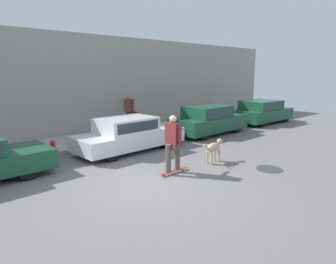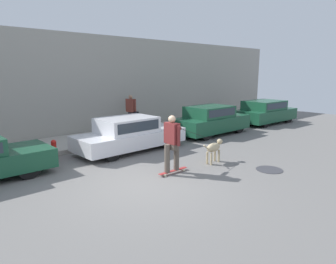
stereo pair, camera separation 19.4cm
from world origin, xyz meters
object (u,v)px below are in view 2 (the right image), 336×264
(parked_car_3, at_px, (265,112))
(pedestrian_with_bag, at_px, (131,111))
(parked_car_2, at_px, (211,121))
(parked_car_1, at_px, (130,135))
(skateboarder, at_px, (172,141))
(fire_hydrant, at_px, (54,149))
(dog, at_px, (214,148))

(parked_car_3, distance_m, pedestrian_with_bag, 7.90)
(parked_car_2, bearing_deg, parked_car_3, -0.57)
(parked_car_1, bearing_deg, parked_car_3, -1.74)
(skateboarder, xyz_separation_m, pedestrian_with_bag, (2.59, 5.84, 0.11))
(pedestrian_with_bag, bearing_deg, parked_car_3, 136.03)
(pedestrian_with_bag, height_order, fire_hydrant, pedestrian_with_bag)
(parked_car_1, distance_m, dog, 3.33)
(parked_car_2, bearing_deg, pedestrian_with_bag, 132.22)
(dog, distance_m, pedestrian_with_bag, 6.03)
(parked_car_1, relative_size, skateboarder, 1.67)
(parked_car_1, distance_m, pedestrian_with_bag, 3.50)
(pedestrian_with_bag, relative_size, fire_hydrant, 2.56)
(parked_car_1, xyz_separation_m, fire_hydrant, (-2.56, 0.81, -0.26))
(parked_car_1, xyz_separation_m, skateboarder, (-0.57, -3.02, 0.36))
(parked_car_1, height_order, skateboarder, skateboarder)
(parked_car_2, relative_size, pedestrian_with_bag, 2.36)
(parked_car_2, relative_size, dog, 3.75)
(skateboarder, xyz_separation_m, fire_hydrant, (-1.99, 3.84, -0.63))
(parked_car_1, height_order, parked_car_2, parked_car_2)
(pedestrian_with_bag, distance_m, fire_hydrant, 5.06)
(parked_car_1, xyz_separation_m, parked_car_2, (4.63, 0.00, 0.05))
(parked_car_3, bearing_deg, pedestrian_with_bag, 160.61)
(parked_car_2, xyz_separation_m, parked_car_3, (4.76, 0.00, -0.01))
(parked_car_1, distance_m, parked_car_2, 4.63)
(dog, distance_m, fire_hydrant, 5.42)
(parked_car_2, bearing_deg, dog, -138.61)
(parked_car_2, xyz_separation_m, dog, (-3.47, -3.12, -0.16))
(parked_car_2, relative_size, parked_car_3, 1.00)
(parked_car_3, xyz_separation_m, skateboarder, (-9.96, -3.03, 0.32))
(parked_car_2, bearing_deg, parked_car_1, 179.42)
(parked_car_1, xyz_separation_m, pedestrian_with_bag, (2.02, 2.82, 0.48))
(parked_car_1, relative_size, parked_car_3, 1.08)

